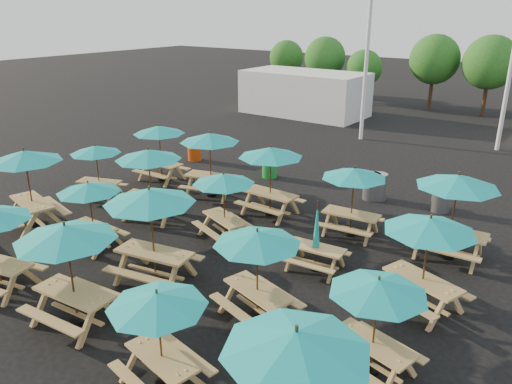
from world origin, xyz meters
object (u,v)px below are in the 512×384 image
Objects in this scene: picnic_unit_6 at (148,159)px; waste_bin_3 at (378,187)px; picnic_unit_11 at (271,156)px; picnic_unit_12 at (158,305)px; picnic_unit_17 at (378,292)px; waste_bin_2 at (371,186)px; picnic_unit_13 at (257,243)px; picnic_unit_7 at (210,141)px; picnic_unit_14 at (316,242)px; waste_bin_4 at (441,198)px; picnic_unit_1 at (25,161)px; picnic_unit_10 at (224,183)px; picnic_unit_5 at (89,191)px; picnic_unit_19 at (457,186)px; picnic_unit_8 at (66,239)px; picnic_unit_9 at (150,202)px; picnic_unit_18 at (429,230)px; waste_bin_0 at (194,150)px; picnic_unit_16 at (296,350)px; picnic_unit_3 at (159,133)px; picnic_unit_15 at (354,177)px; waste_bin_1 at (270,166)px; picnic_unit_2 at (96,153)px.

waste_bin_3 is (5.51, 6.14, -1.60)m from picnic_unit_6.
picnic_unit_11 reaches higher than picnic_unit_12.
picnic_unit_17 reaches higher than waste_bin_2.
picnic_unit_11 is 1.00× the size of picnic_unit_13.
waste_bin_3 is at bearing 17.32° from picnic_unit_7.
picnic_unit_17 reaches higher than picnic_unit_12.
picnic_unit_14 reaches higher than waste_bin_4.
picnic_unit_1 is 1.14× the size of picnic_unit_10.
picnic_unit_19 is at bearing 33.14° from picnic_unit_5.
waste_bin_4 is at bearing 4.61° from waste_bin_3.
picnic_unit_8 reaches higher than picnic_unit_17.
picnic_unit_8 is 0.91× the size of picnic_unit_9.
picnic_unit_14 is (6.25, 0.13, -1.27)m from picnic_unit_6.
waste_bin_4 is at bearing 122.17° from picnic_unit_18.
waste_bin_0 is (-6.65, 8.76, -1.71)m from picnic_unit_9.
picnic_unit_8 is 0.97× the size of picnic_unit_19.
picnic_unit_8 is (2.88, -8.00, -0.02)m from picnic_unit_7.
picnic_unit_16 reaches higher than picnic_unit_7.
picnic_unit_3 is at bearing -162.02° from waste_bin_4.
waste_bin_4 is at bearing 50.70° from picnic_unit_5.
picnic_unit_8 reaches higher than waste_bin_0.
picnic_unit_14 is (6.02, -2.67, -1.30)m from picnic_unit_7.
picnic_unit_1 is at bearing 162.37° from picnic_unit_16.
picnic_unit_1 is 6.28m from picnic_unit_8.
picnic_unit_15 is 2.95m from picnic_unit_19.
waste_bin_2 is at bearing -152.33° from waste_bin_3.
picnic_unit_1 is 2.74× the size of waste_bin_1.
waste_bin_1 and waste_bin_2 have the same top height.
picnic_unit_3 is 0.96× the size of picnic_unit_11.
picnic_unit_16 is at bearing -17.71° from picnic_unit_5.
picnic_unit_5 is at bearing -161.34° from picnic_unit_14.
picnic_unit_14 is 6.38m from waste_bin_4.
picnic_unit_7 is 2.69× the size of waste_bin_4.
picnic_unit_11 is 6.66m from picnic_unit_18.
picnic_unit_1 is at bearing -92.67° from picnic_unit_3.
picnic_unit_11 is 10.05m from picnic_unit_16.
picnic_unit_6 reaches higher than picnic_unit_2.
picnic_unit_11 is 4.39m from waste_bin_2.
picnic_unit_2 is (-0.31, 2.85, -0.45)m from picnic_unit_1.
picnic_unit_16 is (11.70, -2.81, -0.07)m from picnic_unit_1.
picnic_unit_8 is at bearing -125.79° from picnic_unit_14.
picnic_unit_12 is at bearing -85.66° from waste_bin_2.
picnic_unit_8 is at bearing -175.25° from picnic_unit_12.
picnic_unit_3 is 12.17m from picnic_unit_12.
picnic_unit_15 reaches higher than picnic_unit_5.
picnic_unit_10 is 0.96× the size of picnic_unit_19.
picnic_unit_17 is at bearing -66.45° from picnic_unit_15.
waste_bin_0 is (-12.47, 2.95, -1.67)m from picnic_unit_19.
waste_bin_0 is at bearing 114.78° from picnic_unit_5.
picnic_unit_11 is 1.09× the size of picnic_unit_15.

